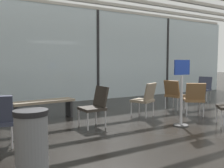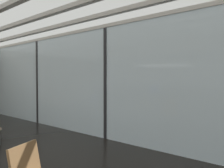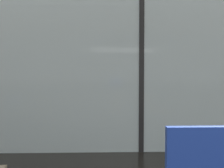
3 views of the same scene
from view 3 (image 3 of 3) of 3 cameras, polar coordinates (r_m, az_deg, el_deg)
glass_curtain_wall at (r=5.53m, az=6.20°, el=2.82°), size 14.00×0.08×3.33m
window_mullion_1 at (r=5.53m, az=6.20°, el=2.82°), size 0.10×0.12×3.33m
parked_airplane at (r=11.76m, az=-6.66°, el=5.33°), size 14.37×4.44×4.44m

